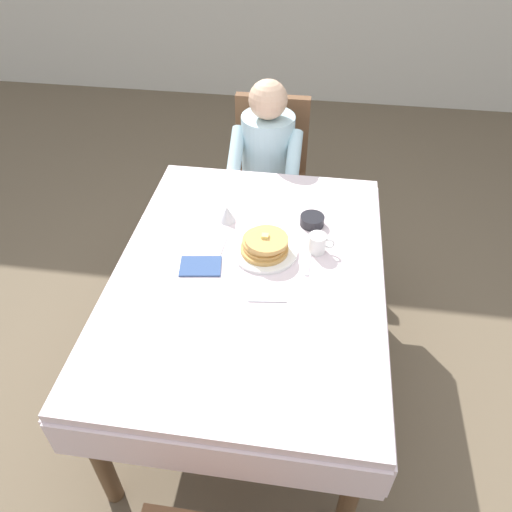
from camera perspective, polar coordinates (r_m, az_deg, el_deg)
The scene contains 13 objects.
ground_plane at distance 2.61m, azimuth -0.70°, elevation -13.52°, with size 14.00×14.00×0.00m, color brown.
dining_table_main at distance 2.11m, azimuth -0.84°, elevation -3.40°, with size 1.12×1.52×0.74m.
chair_diner at distance 3.11m, azimuth 1.58°, elevation 10.38°, with size 0.44×0.45×0.93m.
diner_person at distance 2.90m, azimuth 1.24°, elevation 11.13°, with size 0.40×0.43×1.12m.
plate_breakfast at distance 2.13m, azimuth 1.02°, elevation 0.58°, with size 0.28×0.28×0.02m, color white.
breakfast_stack at distance 2.10m, azimuth 1.04°, elevation 1.38°, with size 0.20×0.21×0.08m.
cup_coffee at distance 2.13m, azimuth 7.09°, elevation 1.46°, with size 0.11×0.08×0.08m.
bowl_butter at distance 2.28m, azimuth 6.46°, elevation 4.08°, with size 0.11×0.11×0.04m, color black.
syrup_pitcher at distance 2.29m, azimuth -3.33°, elevation 4.86°, with size 0.08×0.08×0.07m.
fork_left_of_plate at distance 2.14m, azimuth -4.10°, elevation 0.59°, with size 0.18×0.01×0.01m, color silver.
knife_right_of_plate at distance 2.11m, azimuth 6.08°, elevation -0.38°, with size 0.20×0.01×0.01m, color silver.
spoon_near_edge at distance 1.92m, azimuth 1.29°, elevation -5.13°, with size 0.15×0.01×0.01m, color silver.
napkin_folded at distance 2.07m, azimuth -6.38°, elevation -1.17°, with size 0.17×0.12×0.01m, color #334C7F.
Camera 1 is at (0.24, -1.47, 2.15)m, focal length 34.86 mm.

